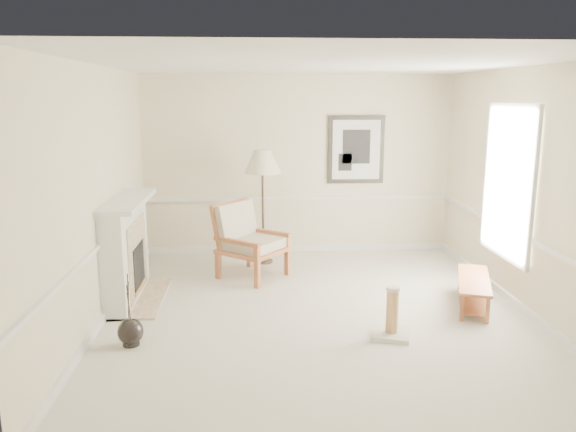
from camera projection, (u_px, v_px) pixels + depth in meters
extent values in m
plane|color=silver|center=(316.00, 312.00, 6.78)|extent=(5.50, 5.50, 0.00)
cube|color=beige|center=(298.00, 165.00, 9.16)|extent=(5.00, 0.04, 2.90)
cube|color=beige|center=(364.00, 262.00, 3.79)|extent=(5.00, 0.04, 2.90)
cube|color=beige|center=(97.00, 196.00, 6.32)|extent=(0.04, 5.50, 2.90)
cube|color=beige|center=(527.00, 191.00, 6.64)|extent=(0.04, 5.50, 2.90)
cube|color=white|center=(319.00, 64.00, 6.17)|extent=(5.00, 5.50, 0.04)
cube|color=white|center=(298.00, 248.00, 9.43)|extent=(4.95, 0.04, 0.10)
cube|color=white|center=(298.00, 198.00, 9.26)|extent=(4.95, 0.04, 0.05)
cube|color=white|center=(509.00, 182.00, 7.01)|extent=(0.03, 1.20, 1.80)
cube|color=white|center=(508.00, 182.00, 7.01)|extent=(0.05, 1.34, 1.94)
cube|color=black|center=(356.00, 150.00, 9.14)|extent=(0.92, 0.04, 1.10)
cube|color=white|center=(356.00, 150.00, 9.12)|extent=(0.78, 0.01, 0.96)
cube|color=black|center=(356.00, 147.00, 9.10)|extent=(0.45, 0.01, 0.55)
cube|color=white|center=(125.00, 252.00, 7.08)|extent=(0.28, 1.50, 1.25)
cube|color=white|center=(126.00, 201.00, 6.95)|extent=(0.46, 1.64, 0.06)
cube|color=#C6B28E|center=(137.00, 257.00, 7.11)|extent=(0.02, 1.05, 0.95)
cube|color=black|center=(139.00, 267.00, 7.14)|extent=(0.02, 0.62, 0.58)
cube|color=#B57E3C|center=(140.00, 287.00, 7.19)|extent=(0.01, 0.66, 0.05)
cube|color=#C6B28E|center=(141.00, 297.00, 7.22)|extent=(0.60, 1.50, 0.03)
sphere|color=black|center=(130.00, 331.00, 5.83)|extent=(0.27, 0.27, 0.27)
cylinder|color=black|center=(131.00, 342.00, 5.85)|extent=(0.17, 0.17, 0.08)
cylinder|color=black|center=(128.00, 299.00, 5.76)|extent=(0.05, 0.11, 0.42)
cylinder|color=black|center=(129.00, 303.00, 5.76)|extent=(0.06, 0.13, 0.35)
cylinder|color=black|center=(128.00, 296.00, 5.75)|extent=(0.03, 0.06, 0.50)
cube|color=#965230|center=(257.00, 273.00, 7.57)|extent=(0.10, 0.10, 0.43)
cube|color=#965230|center=(218.00, 264.00, 7.97)|extent=(0.10, 0.10, 0.43)
cube|color=#965230|center=(287.00, 260.00, 8.14)|extent=(0.10, 0.10, 0.43)
cube|color=#965230|center=(250.00, 253.00, 8.54)|extent=(0.10, 0.10, 0.43)
cube|color=#965230|center=(253.00, 250.00, 8.02)|extent=(1.12, 1.12, 0.06)
cube|color=#965230|center=(233.00, 223.00, 8.15)|extent=(0.65, 0.74, 0.63)
cube|color=#965230|center=(237.00, 242.00, 7.69)|extent=(0.66, 0.56, 0.06)
cube|color=#965230|center=(268.00, 232.00, 8.26)|extent=(0.66, 0.56, 0.06)
cube|color=white|center=(253.00, 243.00, 8.00)|extent=(1.03, 1.03, 0.14)
cube|color=white|center=(237.00, 222.00, 8.11)|extent=(0.63, 0.71, 0.56)
cylinder|color=black|center=(263.00, 261.00, 8.82)|extent=(0.29, 0.29, 0.03)
cylinder|color=black|center=(263.00, 211.00, 8.65)|extent=(0.04, 0.04, 1.58)
cone|color=beige|center=(263.00, 162.00, 8.49)|extent=(0.72, 0.72, 0.35)
cube|color=#965230|center=(474.00, 280.00, 6.92)|extent=(0.76, 1.28, 0.04)
cube|color=#965230|center=(473.00, 298.00, 6.97)|extent=(0.68, 1.18, 0.03)
cube|color=#965230|center=(462.00, 308.00, 6.47)|extent=(0.06, 0.06, 0.32)
cube|color=#965230|center=(488.00, 310.00, 6.39)|extent=(0.06, 0.06, 0.32)
cube|color=#965230|center=(461.00, 278.00, 7.52)|extent=(0.06, 0.06, 0.32)
cube|color=#965230|center=(483.00, 280.00, 7.45)|extent=(0.06, 0.06, 0.32)
cube|color=beige|center=(391.00, 334.00, 6.08)|extent=(0.50, 0.50, 0.05)
cylinder|color=tan|center=(392.00, 311.00, 6.02)|extent=(0.13, 0.13, 0.47)
cylinder|color=beige|center=(393.00, 289.00, 5.97)|extent=(0.15, 0.15, 0.04)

